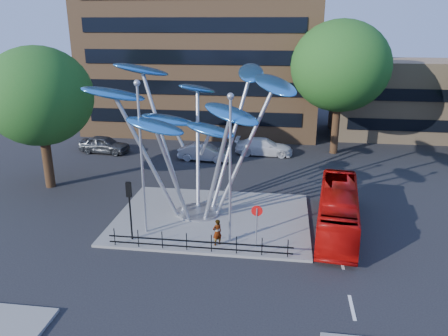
# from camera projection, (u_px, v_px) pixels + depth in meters

# --- Properties ---
(ground) EXTENTS (120.00, 120.00, 0.00)m
(ground) POSITION_uv_depth(u_px,v_px,m) (212.00, 272.00, 21.72)
(ground) COLOR black
(ground) RESTS_ON ground
(traffic_island) EXTENTS (12.00, 9.00, 0.15)m
(traffic_island) POSITION_uv_depth(u_px,v_px,m) (212.00, 218.00, 27.46)
(traffic_island) COLOR slate
(traffic_island) RESTS_ON ground
(low_building_near) EXTENTS (15.00, 8.00, 8.00)m
(low_building_near) POSITION_uv_depth(u_px,v_px,m) (406.00, 99.00, 46.52)
(low_building_near) COLOR #A2855F
(low_building_near) RESTS_ON ground
(tree_right) EXTENTS (8.80, 8.80, 12.11)m
(tree_right) POSITION_uv_depth(u_px,v_px,m) (340.00, 66.00, 38.77)
(tree_right) COLOR black
(tree_right) RESTS_ON ground
(tree_left) EXTENTS (7.60, 7.60, 10.32)m
(tree_left) POSITION_uv_depth(u_px,v_px,m) (39.00, 97.00, 30.76)
(tree_left) COLOR black
(tree_left) RESTS_ON ground
(leaf_sculpture) EXTENTS (12.72, 9.54, 9.51)m
(leaf_sculpture) POSITION_uv_depth(u_px,v_px,m) (195.00, 109.00, 26.07)
(leaf_sculpture) COLOR #9EA0A5
(leaf_sculpture) RESTS_ON traffic_island
(street_lamp_left) EXTENTS (0.36, 0.36, 8.80)m
(street_lamp_left) POSITION_uv_depth(u_px,v_px,m) (141.00, 146.00, 23.88)
(street_lamp_left) COLOR #9EA0A5
(street_lamp_left) RESTS_ON traffic_island
(street_lamp_right) EXTENTS (0.36, 0.36, 8.30)m
(street_lamp_right) POSITION_uv_depth(u_px,v_px,m) (230.00, 157.00, 22.85)
(street_lamp_right) COLOR #9EA0A5
(street_lamp_right) RESTS_ON traffic_island
(traffic_light_island) EXTENTS (0.28, 0.18, 3.42)m
(traffic_light_island) POSITION_uv_depth(u_px,v_px,m) (129.00, 199.00, 23.88)
(traffic_light_island) COLOR black
(traffic_light_island) RESTS_ON traffic_island
(no_entry_sign_island) EXTENTS (0.60, 0.10, 2.45)m
(no_entry_sign_island) POSITION_uv_depth(u_px,v_px,m) (257.00, 219.00, 23.24)
(no_entry_sign_island) COLOR #9EA0A5
(no_entry_sign_island) RESTS_ON traffic_island
(pedestrian_railing_front) EXTENTS (10.00, 0.06, 1.00)m
(pedestrian_railing_front) POSITION_uv_depth(u_px,v_px,m) (199.00, 244.00, 23.27)
(pedestrian_railing_front) COLOR black
(pedestrian_railing_front) RESTS_ON traffic_island
(red_bus) EXTENTS (3.18, 9.34, 2.55)m
(red_bus) POSITION_uv_depth(u_px,v_px,m) (338.00, 210.00, 25.70)
(red_bus) COLOR #B30B08
(red_bus) RESTS_ON ground
(pedestrian) EXTENTS (0.66, 0.63, 1.52)m
(pedestrian) POSITION_uv_depth(u_px,v_px,m) (217.00, 232.00, 23.80)
(pedestrian) COLOR gray
(pedestrian) RESTS_ON traffic_island
(parked_car_left) EXTENTS (4.95, 2.44, 1.62)m
(parked_car_left) POSITION_uv_depth(u_px,v_px,m) (104.00, 144.00, 41.14)
(parked_car_left) COLOR #3A3D41
(parked_car_left) RESTS_ON ground
(parked_car_mid) EXTENTS (4.75, 1.96, 1.53)m
(parked_car_mid) POSITION_uv_depth(u_px,v_px,m) (205.00, 152.00, 38.85)
(parked_car_mid) COLOR #A8ABB0
(parked_car_mid) RESTS_ON ground
(parked_car_right) EXTENTS (5.37, 2.26, 1.55)m
(parked_car_right) POSITION_uv_depth(u_px,v_px,m) (264.00, 147.00, 40.55)
(parked_car_right) COLOR silver
(parked_car_right) RESTS_ON ground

